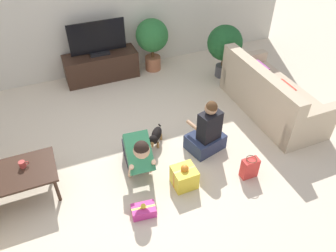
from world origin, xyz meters
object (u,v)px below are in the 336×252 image
at_px(dog, 156,136).
at_px(mug, 23,164).
at_px(person_kneeling, 138,153).
at_px(gift_box_b, 144,210).
at_px(potted_plant_back_right, 152,38).
at_px(sofa_right, 270,96).
at_px(gift_box_a, 184,177).
at_px(coffee_table, 17,175).
at_px(potted_plant_corner_right, 225,44).
at_px(gift_bag_a, 250,168).
at_px(tv, 98,40).
at_px(person_sitting, 207,133).
at_px(tv_console, 101,66).

bearing_deg(dog, mug, -138.60).
bearing_deg(person_kneeling, gift_box_b, -98.63).
distance_m(potted_plant_back_right, person_kneeling, 2.88).
xyz_separation_m(gift_box_b, mug, (-1.25, 0.94, 0.41)).
xyz_separation_m(person_kneeling, gift_box_b, (-0.17, -0.68, -0.30)).
bearing_deg(sofa_right, gift_box_a, 115.15).
xyz_separation_m(coffee_table, gift_box_a, (2.00, -0.63, -0.23)).
height_order(potted_plant_corner_right, gift_bag_a, potted_plant_corner_right).
bearing_deg(gift_bag_a, coffee_table, 163.98).
xyz_separation_m(tv, potted_plant_corner_right, (2.22, -0.82, -0.12)).
distance_m(sofa_right, coffee_table, 4.02).
bearing_deg(person_sitting, tv, -84.27).
height_order(potted_plant_corner_right, gift_box_a, potted_plant_corner_right).
bearing_deg(gift_bag_a, sofa_right, 45.46).
bearing_deg(mug, tv_console, 57.21).
distance_m(potted_plant_back_right, person_sitting, 2.56).
height_order(tv, potted_plant_corner_right, tv).
bearing_deg(person_sitting, gift_box_a, 26.47).
bearing_deg(potted_plant_corner_right, tv, 159.69).
relative_size(dog, gift_box_b, 1.28).
height_order(person_kneeling, person_sitting, person_sitting).
distance_m(coffee_table, person_sitting, 2.60).
bearing_deg(gift_bag_a, tv, 110.74).
bearing_deg(potted_plant_back_right, gift_box_a, -102.67).
height_order(coffee_table, gift_box_a, coffee_table).
distance_m(person_sitting, mug, 2.51).
xyz_separation_m(sofa_right, gift_bag_a, (-1.12, -1.14, -0.16)).
distance_m(tv_console, mug, 2.86).
bearing_deg(coffee_table, person_sitting, -2.57).
distance_m(potted_plant_corner_right, mug, 4.09).
relative_size(tv_console, gift_box_a, 3.78).
height_order(gift_box_a, gift_box_b, gift_box_a).
xyz_separation_m(person_sitting, mug, (-2.50, 0.18, 0.16)).
bearing_deg(person_kneeling, potted_plant_back_right, 71.02).
bearing_deg(tv_console, potted_plant_corner_right, -20.31).
xyz_separation_m(gift_box_a, gift_box_b, (-0.66, -0.24, -0.09)).
relative_size(person_sitting, dog, 2.20).
bearing_deg(coffee_table, person_kneeling, -7.17).
height_order(sofa_right, gift_box_b, sofa_right).
relative_size(potted_plant_corner_right, gift_bag_a, 3.16).
bearing_deg(person_kneeling, gift_bag_a, -19.61).
bearing_deg(tv, mug, -122.79).
relative_size(tv_console, gift_bag_a, 4.23).
relative_size(gift_box_a, gift_bag_a, 1.12).
relative_size(tv_console, potted_plant_back_right, 1.32).
relative_size(sofa_right, mug, 16.50).
relative_size(potted_plant_back_right, gift_box_a, 2.87).
height_order(tv, dog, tv).
xyz_separation_m(gift_box_b, gift_bag_a, (1.55, 0.04, 0.09)).
height_order(coffee_table, person_sitting, person_sitting).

